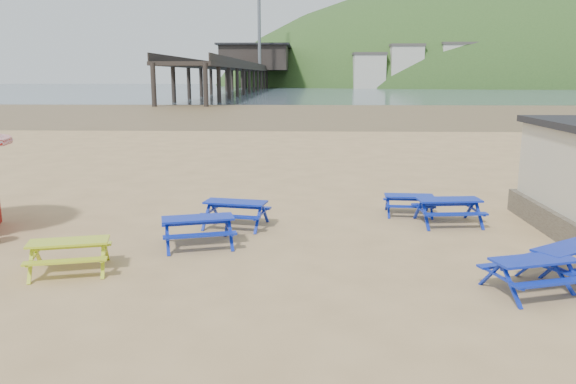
{
  "coord_description": "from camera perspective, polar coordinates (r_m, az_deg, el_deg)",
  "views": [
    {
      "loc": [
        0.09,
        -14.82,
        4.41
      ],
      "look_at": [
        -0.48,
        1.5,
        1.0
      ],
      "focal_mm": 35.0,
      "sensor_mm": 36.0,
      "label": 1
    }
  ],
  "objects": [
    {
      "name": "picnic_table_blue_d",
      "position": [
        14.94,
        -9.11,
        -3.98
      ],
      "size": [
        2.18,
        1.93,
        0.78
      ],
      "rotation": [
        0.0,
        0.0,
        0.27
      ],
      "color": "#0F2196",
      "rests_on": "ground"
    },
    {
      "name": "picnic_table_yellow",
      "position": [
        13.79,
        -21.31,
        -6.09
      ],
      "size": [
        2.05,
        1.8,
        0.73
      ],
      "rotation": [
        0.0,
        0.0,
        0.25
      ],
      "color": "gold",
      "rests_on": "ground"
    },
    {
      "name": "picnic_table_blue_f",
      "position": [
        13.86,
        26.44,
        -6.44
      ],
      "size": [
        2.25,
        2.16,
        0.74
      ],
      "rotation": [
        0.0,
        0.0,
        0.6
      ],
      "color": "#0F2196",
      "rests_on": "ground"
    },
    {
      "name": "sea",
      "position": [
        184.87,
        2.0,
        10.43
      ],
      "size": [
        400.0,
        400.0,
        0.0
      ],
      "primitive_type": "plane",
      "color": "#485A67",
      "rests_on": "ground"
    },
    {
      "name": "ground",
      "position": [
        15.46,
        1.6,
        -4.78
      ],
      "size": [
        400.0,
        400.0,
        0.0
      ],
      "primitive_type": "plane",
      "color": "tan",
      "rests_on": "ground"
    },
    {
      "name": "picnic_table_blue_c",
      "position": [
        18.43,
        12.16,
        -1.28
      ],
      "size": [
        1.61,
        1.32,
        0.65
      ],
      "rotation": [
        0.0,
        0.0,
        -0.05
      ],
      "color": "#0F2196",
      "rests_on": "ground"
    },
    {
      "name": "picnic_table_blue_a",
      "position": [
        16.69,
        -5.33,
        -2.22
      ],
      "size": [
        2.06,
        1.78,
        0.76
      ],
      "rotation": [
        0.0,
        0.0,
        -0.19
      ],
      "color": "#0F2196",
      "rests_on": "ground"
    },
    {
      "name": "wet_sand",
      "position": [
        69.96,
        1.94,
        8.18
      ],
      "size": [
        400.0,
        400.0,
        0.0
      ],
      "primitive_type": "plane",
      "color": "brown",
      "rests_on": "ground"
    },
    {
      "name": "pier",
      "position": [
        193.9,
        -3.43,
        12.09
      ],
      "size": [
        24.0,
        220.0,
        39.29
      ],
      "color": "black",
      "rests_on": "ground"
    },
    {
      "name": "headland_town",
      "position": [
        260.9,
        22.36,
        7.78
      ],
      "size": [
        264.0,
        144.0,
        108.0
      ],
      "color": "#2D4C1E",
      "rests_on": "ground"
    },
    {
      "name": "picnic_table_blue_e",
      "position": [
        12.7,
        23.61,
        -7.81
      ],
      "size": [
        2.07,
        1.85,
        0.73
      ],
      "rotation": [
        0.0,
        0.0,
        0.29
      ],
      "color": "#0F2196",
      "rests_on": "ground"
    },
    {
      "name": "picnic_table_blue_b",
      "position": [
        17.53,
        15.97,
        -1.92
      ],
      "size": [
        2.0,
        1.68,
        0.78
      ],
      "rotation": [
        0.0,
        0.0,
        0.1
      ],
      "color": "#0F2196",
      "rests_on": "ground"
    }
  ]
}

